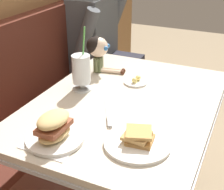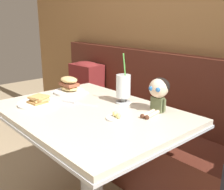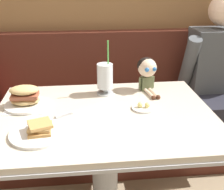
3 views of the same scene
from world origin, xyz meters
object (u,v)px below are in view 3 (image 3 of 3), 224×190
Objects in this scene: diner_patron at (218,70)px; butter_knife at (70,114)px; sandwich_plate at (25,98)px; butter_saucer at (143,107)px; toast_plate at (39,131)px; milkshake_glass at (105,78)px; seated_doll at (147,69)px.

butter_knife is at bearing -150.91° from diner_patron.
sandwich_plate is 0.62m from butter_saucer.
milkshake_glass is (0.32, 0.42, 0.09)m from toast_plate.
diner_patron is (0.59, 0.30, -0.13)m from seated_doll.
seated_doll is (0.57, 0.45, 0.11)m from toast_plate.
butter_saucer is at bearing -139.95° from diner_patron.
butter_saucer is 0.29m from seated_doll.
toast_plate is 0.74m from seated_doll.
toast_plate reaches higher than butter_knife.
diner_patron reaches higher than toast_plate.
seated_doll reaches higher than butter_knife.
butter_knife is at bearing -129.41° from milkshake_glass.
milkshake_glass is at bearing -172.29° from seated_doll.
toast_plate is 0.22m from butter_knife.
butter_knife is 0.95× the size of seated_doll.
sandwich_plate is at bearing 109.77° from toast_plate.
butter_saucer is (0.61, -0.09, -0.04)m from sandwich_plate.
diner_patron is (0.66, 0.55, -0.01)m from butter_saucer.
milkshake_glass is 0.25m from seated_doll.
toast_plate is 0.79× the size of milkshake_glass.
toast_plate is 0.54m from butter_saucer.
butter_saucer is 0.53× the size of seated_doll.
milkshake_glass is at bearing 16.10° from sandwich_plate.
toast_plate is 1.10× the size of seated_doll.
butter_saucer is 0.38m from butter_knife.
milkshake_glass is 0.32m from butter_knife.
butter_knife is 0.54m from seated_doll.
toast_plate is at bearing -158.44° from butter_saucer.
seated_doll is (0.25, 0.03, 0.03)m from milkshake_glass.
butter_knife is at bearing -26.92° from sandwich_plate.
milkshake_glass reaches higher than sandwich_plate.
seated_doll is at bearing 13.07° from sandwich_plate.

